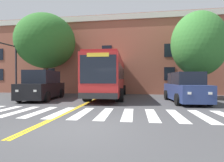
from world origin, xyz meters
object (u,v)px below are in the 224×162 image
(car_navy_far_lane, at_px, (185,88))
(street_tree_curbside_small, at_px, (46,41))
(city_bus, at_px, (109,76))
(car_teal_behind_bus, at_px, (125,85))
(car_black_near_lane, at_px, (43,86))
(street_tree_curbside_large, at_px, (199,44))
(traffic_light_far_corner, at_px, (5,59))

(car_navy_far_lane, relative_size, street_tree_curbside_small, 0.61)
(city_bus, xyz_separation_m, car_teal_behind_bus, (0.83, 8.82, -1.09))
(car_black_near_lane, height_order, car_navy_far_lane, car_black_near_lane)
(car_navy_far_lane, bearing_deg, street_tree_curbside_small, 162.93)
(car_black_near_lane, distance_m, car_navy_far_lane, 10.88)
(car_teal_behind_bus, distance_m, street_tree_curbside_large, 12.11)
(city_bus, height_order, street_tree_curbside_large, street_tree_curbside_large)
(city_bus, relative_size, street_tree_curbside_small, 1.36)
(city_bus, bearing_deg, street_tree_curbside_small, 172.75)
(car_navy_far_lane, distance_m, street_tree_curbside_small, 14.11)
(street_tree_curbside_small, bearing_deg, street_tree_curbside_large, -4.95)
(car_black_near_lane, height_order, car_teal_behind_bus, car_black_near_lane)
(car_navy_far_lane, distance_m, street_tree_curbside_large, 4.79)
(car_navy_far_lane, xyz_separation_m, car_teal_behind_bus, (-5.14, 11.88, -0.17))
(car_navy_far_lane, distance_m, traffic_light_far_corner, 15.00)
(traffic_light_far_corner, bearing_deg, car_teal_behind_bus, 49.21)
(car_black_near_lane, relative_size, car_teal_behind_bus, 1.34)
(city_bus, xyz_separation_m, car_navy_far_lane, (5.97, -3.06, -0.93))
(traffic_light_far_corner, distance_m, street_tree_curbside_large, 16.70)
(car_black_near_lane, bearing_deg, street_tree_curbside_small, 116.12)
(city_bus, distance_m, street_tree_curbside_large, 8.18)
(car_black_near_lane, bearing_deg, street_tree_curbside_large, 11.56)
(car_black_near_lane, height_order, traffic_light_far_corner, traffic_light_far_corner)
(car_black_near_lane, xyz_separation_m, traffic_light_far_corner, (-3.90, 0.63, 2.35))
(city_bus, bearing_deg, car_teal_behind_bus, 84.63)
(car_black_near_lane, relative_size, car_navy_far_lane, 1.03)
(traffic_light_far_corner, relative_size, street_tree_curbside_large, 0.70)
(traffic_light_far_corner, bearing_deg, city_bus, 14.96)
(traffic_light_far_corner, bearing_deg, street_tree_curbside_large, 6.76)
(car_black_near_lane, bearing_deg, traffic_light_far_corner, 170.91)
(city_bus, distance_m, car_navy_far_lane, 6.77)
(traffic_light_far_corner, height_order, street_tree_curbside_small, street_tree_curbside_small)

